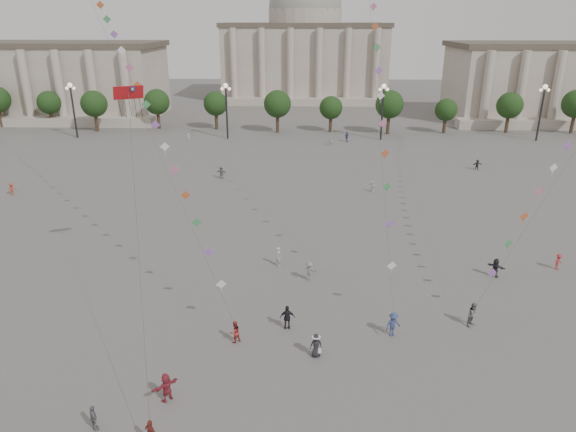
{
  "coord_description": "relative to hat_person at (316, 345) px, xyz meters",
  "views": [
    {
      "loc": [
        -0.09,
        -29.44,
        21.78
      ],
      "look_at": [
        -1.35,
        12.0,
        5.95
      ],
      "focal_mm": 32.0,
      "sensor_mm": 36.0,
      "label": 1
    }
  ],
  "objects": [
    {
      "name": "person_crowd_13",
      "position": [
        -3.25,
        14.0,
        0.05
      ],
      "size": [
        0.77,
        0.83,
        1.9
      ],
      "primitive_type": "imported",
      "rotation": [
        0.0,
        0.0,
        2.18
      ],
      "color": "#B4B4B0",
      "rests_on": "ground"
    },
    {
      "name": "kite_train_west",
      "position": [
        -21.22,
        24.29,
        21.65
      ],
      "size": [
        29.45,
        42.66,
        65.33
      ],
      "color": "#3F3F3F",
      "rests_on": "ground"
    },
    {
      "name": "kite_flyer_0",
      "position": [
        -5.81,
        1.52,
        -0.06
      ],
      "size": [
        1.04,
        1.01,
        1.68
      ],
      "primitive_type": "imported",
      "rotation": [
        0.0,
        0.0,
        3.82
      ],
      "color": "maroon",
      "rests_on": "ground"
    },
    {
      "name": "tourist_3",
      "position": [
        -12.7,
        -7.21,
        -0.09
      ],
      "size": [
        0.87,
        1.01,
        1.62
      ],
      "primitive_type": "imported",
      "rotation": [
        0.0,
        0.0,
        2.18
      ],
      "color": "slate",
      "rests_on": "ground"
    },
    {
      "name": "hat_person",
      "position": [
        0.0,
        0.0,
        0.0
      ],
      "size": [
        0.93,
        0.69,
        1.74
      ],
      "color": "black",
      "rests_on": "ground"
    },
    {
      "name": "kite_flyer_2",
      "position": [
        11.99,
        4.19,
        0.07
      ],
      "size": [
        1.19,
        1.18,
        1.94
      ],
      "primitive_type": "imported",
      "rotation": [
        0.0,
        0.0,
        0.75
      ],
      "color": "slate",
      "rests_on": "ground"
    },
    {
      "name": "person_crowd_6",
      "position": [
        -0.39,
        11.06,
        0.02
      ],
      "size": [
        1.25,
        0.79,
        1.84
      ],
      "primitive_type": "imported",
      "rotation": [
        0.0,
        0.0,
        6.19
      ],
      "color": "slate",
      "rests_on": "ground"
    },
    {
      "name": "dragon_kite",
      "position": [
        -14.03,
        8.55,
        14.99
      ],
      "size": [
        3.59,
        9.27,
        23.33
      ],
      "color": "#AF1216",
      "rests_on": "ground"
    },
    {
      "name": "person_crowd_7",
      "position": [
        8.4,
        36.82,
        -0.14
      ],
      "size": [
        1.41,
        1.2,
        1.53
      ],
      "primitive_type": "imported",
      "rotation": [
        0.0,
        0.0,
        2.51
      ],
      "color": "white",
      "rests_on": "ground"
    },
    {
      "name": "person_crowd_2",
      "position": [
        -39.69,
        33.88,
        -0.05
      ],
      "size": [
        1.24,
        1.22,
        1.71
      ],
      "primitive_type": "imported",
      "rotation": [
        0.0,
        0.0,
        0.75
      ],
      "color": "#9F3B2B",
      "rests_on": "ground"
    },
    {
      "name": "lamp_post_far_west",
      "position": [
        -45.94,
        69.64,
        6.45
      ],
      "size": [
        2.0,
        0.9,
        10.65
      ],
      "color": "#262628",
      "rests_on": "ground"
    },
    {
      "name": "lamp_post_mid_east",
      "position": [
        14.06,
        69.64,
        6.45
      ],
      "size": [
        2.0,
        0.9,
        10.65
      ],
      "color": "#262628",
      "rests_on": "ground"
    },
    {
      "name": "person_crowd_9",
      "position": [
        26.1,
        48.48,
        -0.13
      ],
      "size": [
        1.5,
        0.7,
        1.56
      ],
      "primitive_type": "imported",
      "rotation": [
        0.0,
        0.0,
        0.17
      ],
      "color": "black",
      "rests_on": "ground"
    },
    {
      "name": "ground",
      "position": [
        -0.94,
        -0.36,
        -0.9
      ],
      "size": [
        360.0,
        360.0,
        0.0
      ],
      "primitive_type": "plane",
      "color": "#5B5856",
      "rests_on": "ground"
    },
    {
      "name": "tree_row",
      "position": [
        -0.94,
        77.64,
        4.49
      ],
      "size": [
        137.12,
        5.12,
        8.0
      ],
      "color": "#332619",
      "rests_on": "ground"
    },
    {
      "name": "kite_flyer_1",
      "position": [
        5.7,
        2.66,
        0.05
      ],
      "size": [
        1.42,
        1.2,
        1.9
      ],
      "primitive_type": "imported",
      "rotation": [
        0.0,
        0.0,
        0.49
      ],
      "color": "navy",
      "rests_on": "ground"
    },
    {
      "name": "person_crowd_4",
      "position": [
        4.05,
        64.61,
        -0.14
      ],
      "size": [
        1.46,
        1.09,
        1.53
      ],
      "primitive_type": "imported",
      "rotation": [
        0.0,
        0.0,
        3.65
      ],
      "color": "silver",
      "rests_on": "ground"
    },
    {
      "name": "person_crowd_0",
      "position": [
        7.29,
        67.64,
        0.04
      ],
      "size": [
        1.12,
        1.11,
        1.9
      ],
      "primitive_type": "imported",
      "rotation": [
        0.0,
        0.0,
        0.77
      ],
      "color": "navy",
      "rests_on": "ground"
    },
    {
      "name": "person_crowd_8",
      "position": [
        22.85,
        14.0,
        -0.13
      ],
      "size": [
        1.14,
        1.09,
        1.56
      ],
      "primitive_type": "imported",
      "rotation": [
        0.0,
        0.0,
        0.69
      ],
      "color": "maroon",
      "rests_on": "ground"
    },
    {
      "name": "lamp_post_mid_west",
      "position": [
        -15.94,
        69.64,
        6.45
      ],
      "size": [
        2.0,
        0.9,
        10.65
      ],
      "color": "#262628",
      "rests_on": "ground"
    },
    {
      "name": "person_crowd_12",
      "position": [
        -13.03,
        42.56,
        -0.02
      ],
      "size": [
        1.72,
        0.96,
        1.76
      ],
      "primitive_type": "imported",
      "rotation": [
        0.0,
        0.0,
        2.85
      ],
      "color": "slate",
      "rests_on": "ground"
    },
    {
      "name": "tourist_4",
      "position": [
        -2.08,
        3.35,
        0.06
      ],
      "size": [
        1.15,
        0.52,
        1.93
      ],
      "primitive_type": "imported",
      "rotation": [
        0.0,
        0.0,
        3.18
      ],
      "color": "black",
      "rests_on": "ground"
    },
    {
      "name": "person_crowd_3",
      "position": [
        16.47,
        12.36,
        -0.02
      ],
      "size": [
        1.59,
        1.46,
        1.77
      ],
      "primitive_type": "imported",
      "rotation": [
        0.0,
        0.0,
        2.44
      ],
      "color": "black",
      "rests_on": "ground"
    },
    {
      "name": "person_crowd_10",
      "position": [
        -23.24,
        67.64,
        -0.16
      ],
      "size": [
        0.61,
        0.64,
        1.48
      ],
      "primitive_type": "imported",
      "rotation": [
        0.0,
        0.0,
        2.25
      ],
      "color": "white",
      "rests_on": "ground"
    },
    {
      "name": "lamp_post_far_east",
      "position": [
        44.06,
        69.64,
        6.45
      ],
      "size": [
        2.0,
        0.9,
        10.65
      ],
      "color": "#262628",
      "rests_on": "ground"
    },
    {
      "name": "tourist_2",
      "position": [
        -9.19,
        -4.68,
        0.05
      ],
      "size": [
        1.65,
        1.64,
        1.9
      ],
      "primitive_type": "imported",
      "rotation": [
        0.0,
        0.0,
        3.92
      ],
      "color": "#9B2A37",
      "rests_on": "ground"
    },
    {
      "name": "hall_central",
      "position": [
        -0.94,
        128.86,
        13.33
      ],
      "size": [
        48.3,
        34.3,
        35.5
      ],
      "color": "#A19487",
      "rests_on": "ground"
    }
  ]
}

